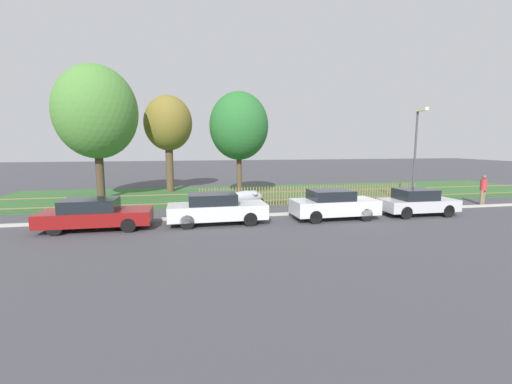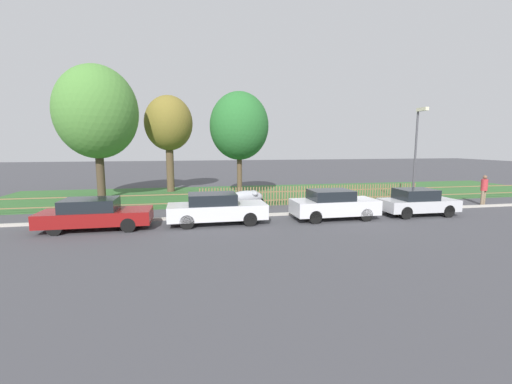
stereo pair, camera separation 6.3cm
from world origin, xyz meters
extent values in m
plane|color=#424247|center=(0.00, 0.00, 0.00)|extent=(120.00, 120.00, 0.00)
cube|color=#B2ADA3|center=(0.00, 0.10, 0.06)|extent=(40.18, 0.20, 0.12)
cube|color=#33602D|center=(0.00, 7.77, 0.01)|extent=(40.18, 9.71, 0.01)
cube|color=olive|center=(0.00, 2.94, 0.31)|extent=(40.18, 0.03, 0.05)
cube|color=olive|center=(0.00, 2.94, 0.81)|extent=(40.18, 0.03, 0.05)
cube|color=olive|center=(-6.78, 2.91, 0.56)|extent=(0.06, 0.03, 1.12)
cube|color=olive|center=(-6.61, 2.91, 0.56)|extent=(0.06, 0.03, 1.12)
cube|color=olive|center=(-6.44, 2.91, 0.56)|extent=(0.06, 0.03, 1.12)
cube|color=olive|center=(-6.27, 2.91, 0.56)|extent=(0.06, 0.03, 1.12)
cube|color=olive|center=(-6.10, 2.91, 0.56)|extent=(0.06, 0.03, 1.12)
cube|color=olive|center=(-5.92, 2.91, 0.56)|extent=(0.06, 0.03, 1.12)
cube|color=olive|center=(-5.75, 2.91, 0.56)|extent=(0.06, 0.03, 1.12)
cube|color=olive|center=(-5.58, 2.91, 0.56)|extent=(0.06, 0.03, 1.12)
cube|color=olive|center=(-5.41, 2.91, 0.56)|extent=(0.06, 0.03, 1.12)
cube|color=olive|center=(-5.24, 2.91, 0.56)|extent=(0.06, 0.03, 1.12)
cube|color=olive|center=(-5.07, 2.91, 0.56)|extent=(0.06, 0.03, 1.12)
cube|color=olive|center=(-4.89, 2.91, 0.56)|extent=(0.06, 0.03, 1.12)
cube|color=olive|center=(-4.72, 2.91, 0.56)|extent=(0.06, 0.03, 1.12)
cube|color=olive|center=(-4.55, 2.91, 0.56)|extent=(0.06, 0.03, 1.12)
cube|color=olive|center=(-4.38, 2.91, 0.56)|extent=(0.06, 0.03, 1.12)
cube|color=olive|center=(-4.21, 2.91, 0.56)|extent=(0.06, 0.03, 1.12)
cube|color=olive|center=(-4.04, 2.91, 0.56)|extent=(0.06, 0.03, 1.12)
cube|color=olive|center=(-3.86, 2.91, 0.56)|extent=(0.06, 0.03, 1.12)
cube|color=olive|center=(-3.69, 2.91, 0.56)|extent=(0.06, 0.03, 1.12)
cube|color=olive|center=(-3.52, 2.91, 0.56)|extent=(0.06, 0.03, 1.12)
cube|color=olive|center=(-3.35, 2.91, 0.56)|extent=(0.06, 0.03, 1.12)
cube|color=olive|center=(-3.18, 2.91, 0.56)|extent=(0.06, 0.03, 1.12)
cube|color=olive|center=(-3.00, 2.91, 0.56)|extent=(0.06, 0.03, 1.12)
cube|color=olive|center=(-2.83, 2.91, 0.56)|extent=(0.06, 0.03, 1.12)
cube|color=olive|center=(-2.66, 2.91, 0.56)|extent=(0.06, 0.03, 1.12)
cube|color=olive|center=(-2.49, 2.91, 0.56)|extent=(0.06, 0.03, 1.12)
cube|color=olive|center=(-2.32, 2.91, 0.56)|extent=(0.06, 0.03, 1.12)
cube|color=olive|center=(-2.15, 2.91, 0.56)|extent=(0.06, 0.03, 1.12)
cube|color=olive|center=(-1.97, 2.91, 0.56)|extent=(0.06, 0.03, 1.12)
cube|color=olive|center=(-1.80, 2.91, 0.56)|extent=(0.06, 0.03, 1.12)
cube|color=olive|center=(-1.63, 2.91, 0.56)|extent=(0.06, 0.03, 1.12)
cube|color=olive|center=(-1.46, 2.91, 0.56)|extent=(0.06, 0.03, 1.12)
cube|color=olive|center=(-1.29, 2.91, 0.56)|extent=(0.06, 0.03, 1.12)
cube|color=olive|center=(-1.12, 2.91, 0.56)|extent=(0.06, 0.03, 1.12)
cube|color=olive|center=(-0.94, 2.91, 0.56)|extent=(0.06, 0.03, 1.12)
cube|color=olive|center=(-0.77, 2.91, 0.56)|extent=(0.06, 0.03, 1.12)
cube|color=olive|center=(-0.60, 2.91, 0.56)|extent=(0.06, 0.03, 1.12)
cube|color=olive|center=(-0.43, 2.91, 0.56)|extent=(0.06, 0.03, 1.12)
cube|color=olive|center=(-0.26, 2.91, 0.56)|extent=(0.06, 0.03, 1.12)
cube|color=olive|center=(-0.09, 2.91, 0.56)|extent=(0.06, 0.03, 1.12)
cube|color=olive|center=(0.09, 2.91, 0.56)|extent=(0.06, 0.03, 1.12)
cube|color=olive|center=(0.26, 2.91, 0.56)|extent=(0.06, 0.03, 1.12)
cube|color=olive|center=(0.43, 2.91, 0.56)|extent=(0.06, 0.03, 1.12)
cube|color=olive|center=(0.60, 2.91, 0.56)|extent=(0.06, 0.03, 1.12)
cube|color=olive|center=(0.77, 2.91, 0.56)|extent=(0.06, 0.03, 1.12)
cube|color=olive|center=(0.94, 2.91, 0.56)|extent=(0.06, 0.03, 1.12)
cube|color=olive|center=(1.12, 2.91, 0.56)|extent=(0.06, 0.03, 1.12)
cube|color=olive|center=(1.29, 2.91, 0.56)|extent=(0.06, 0.03, 1.12)
cube|color=olive|center=(1.46, 2.91, 0.56)|extent=(0.06, 0.03, 1.12)
cube|color=olive|center=(1.63, 2.91, 0.56)|extent=(0.06, 0.03, 1.12)
cube|color=olive|center=(1.80, 2.91, 0.56)|extent=(0.06, 0.03, 1.12)
cube|color=olive|center=(1.97, 2.91, 0.56)|extent=(0.06, 0.03, 1.12)
cube|color=olive|center=(2.15, 2.91, 0.56)|extent=(0.06, 0.03, 1.12)
cube|color=olive|center=(2.32, 2.91, 0.56)|extent=(0.06, 0.03, 1.12)
cube|color=olive|center=(2.49, 2.91, 0.56)|extent=(0.06, 0.03, 1.12)
cube|color=olive|center=(2.66, 2.91, 0.56)|extent=(0.06, 0.03, 1.12)
cube|color=olive|center=(2.83, 2.91, 0.56)|extent=(0.06, 0.03, 1.12)
cube|color=olive|center=(3.00, 2.91, 0.56)|extent=(0.06, 0.03, 1.12)
cube|color=olive|center=(3.18, 2.91, 0.56)|extent=(0.06, 0.03, 1.12)
cube|color=olive|center=(3.35, 2.91, 0.56)|extent=(0.06, 0.03, 1.12)
cube|color=olive|center=(3.52, 2.91, 0.56)|extent=(0.06, 0.03, 1.12)
cube|color=olive|center=(3.69, 2.91, 0.56)|extent=(0.06, 0.03, 1.12)
cube|color=olive|center=(3.86, 2.91, 0.56)|extent=(0.06, 0.03, 1.12)
cube|color=olive|center=(4.04, 2.91, 0.56)|extent=(0.06, 0.03, 1.12)
cube|color=olive|center=(4.21, 2.91, 0.56)|extent=(0.06, 0.03, 1.12)
cube|color=olive|center=(4.38, 2.91, 0.56)|extent=(0.06, 0.03, 1.12)
cube|color=olive|center=(4.55, 2.91, 0.56)|extent=(0.06, 0.03, 1.12)
cube|color=olive|center=(4.72, 2.91, 0.56)|extent=(0.06, 0.03, 1.12)
cube|color=olive|center=(4.89, 2.91, 0.56)|extent=(0.06, 0.03, 1.12)
cube|color=olive|center=(5.07, 2.91, 0.56)|extent=(0.06, 0.03, 1.12)
cube|color=olive|center=(5.24, 2.91, 0.56)|extent=(0.06, 0.03, 1.12)
cube|color=olive|center=(5.41, 2.91, 0.56)|extent=(0.06, 0.03, 1.12)
cube|color=olive|center=(5.58, 2.91, 0.56)|extent=(0.06, 0.03, 1.12)
cube|color=olive|center=(5.75, 2.91, 0.56)|extent=(0.06, 0.03, 1.12)
cube|color=olive|center=(5.92, 2.91, 0.56)|extent=(0.06, 0.03, 1.12)
cube|color=olive|center=(6.10, 2.91, 0.56)|extent=(0.06, 0.03, 1.12)
cube|color=olive|center=(6.27, 2.91, 0.56)|extent=(0.06, 0.03, 1.12)
cube|color=olive|center=(6.44, 2.91, 0.56)|extent=(0.06, 0.03, 1.12)
cube|color=olive|center=(6.61, 2.91, 0.56)|extent=(0.06, 0.03, 1.12)
cube|color=olive|center=(6.78, 2.91, 0.56)|extent=(0.06, 0.03, 1.12)
cube|color=maroon|center=(-11.23, -1.16, 0.54)|extent=(4.48, 1.74, 0.56)
cube|color=black|center=(-11.45, -1.16, 1.07)|extent=(2.15, 1.56, 0.50)
cylinder|color=black|center=(-9.84, -0.37, 0.30)|extent=(0.60, 0.14, 0.60)
cylinder|color=black|center=(-9.84, -1.96, 0.30)|extent=(0.60, 0.14, 0.60)
cylinder|color=black|center=(-12.62, -0.36, 0.30)|extent=(0.60, 0.14, 0.60)
cylinder|color=black|center=(-12.62, -1.96, 0.30)|extent=(0.60, 0.14, 0.60)
cube|color=silver|center=(-6.13, -1.15, 0.59)|extent=(4.41, 1.69, 0.66)
cube|color=black|center=(-6.35, -1.15, 1.16)|extent=(2.12, 1.50, 0.48)
cylinder|color=black|center=(-4.77, -0.38, 0.31)|extent=(0.62, 0.15, 0.62)
cylinder|color=black|center=(-4.76, -1.89, 0.31)|extent=(0.62, 0.15, 0.62)
cylinder|color=black|center=(-7.49, -0.41, 0.31)|extent=(0.62, 0.15, 0.62)
cylinder|color=black|center=(-7.48, -1.91, 0.31)|extent=(0.62, 0.15, 0.62)
cube|color=silver|center=(-0.52, -1.21, 0.60)|extent=(4.09, 1.75, 0.69)
cube|color=black|center=(-0.72, -1.22, 1.18)|extent=(1.97, 1.55, 0.47)
cylinder|color=black|center=(0.73, -0.42, 0.30)|extent=(0.61, 0.15, 0.61)
cylinder|color=black|center=(0.75, -1.97, 0.30)|extent=(0.61, 0.15, 0.61)
cylinder|color=black|center=(-1.79, -0.45, 0.30)|extent=(0.61, 0.15, 0.61)
cylinder|color=black|center=(-1.77, -2.01, 0.30)|extent=(0.61, 0.15, 0.61)
cube|color=#BCBCC1|center=(4.02, -1.21, 0.54)|extent=(3.74, 1.67, 0.56)
cube|color=black|center=(3.84, -1.21, 1.09)|extent=(1.80, 1.49, 0.52)
cylinder|color=black|center=(5.18, -0.48, 0.31)|extent=(0.62, 0.15, 0.62)
cylinder|color=black|center=(5.17, -1.97, 0.31)|extent=(0.62, 0.15, 0.62)
cylinder|color=black|center=(2.88, -0.45, 0.31)|extent=(0.62, 0.15, 0.62)
cylinder|color=black|center=(2.86, -1.95, 0.31)|extent=(0.62, 0.15, 0.62)
cylinder|color=black|center=(-3.52, 2.35, 0.31)|extent=(0.63, 0.16, 0.62)
cylinder|color=black|center=(-4.96, 2.22, 0.31)|extent=(0.63, 0.16, 0.62)
ellipsoid|color=#9EA0A8|center=(-4.24, 2.28, 0.63)|extent=(1.96, 0.85, 0.76)
ellipsoid|color=#9EA0A8|center=(-3.79, 2.32, 0.84)|extent=(0.52, 0.88, 0.35)
cylinder|color=#473828|center=(-13.01, 7.36, 1.99)|extent=(0.51, 0.51, 3.98)
ellipsoid|color=#4C8438|center=(-13.01, 7.36, 5.60)|extent=(5.11, 5.11, 5.88)
cylinder|color=brown|center=(-8.74, 10.25, 2.01)|extent=(0.56, 0.56, 4.02)
ellipsoid|color=olive|center=(-8.74, 10.25, 5.14)|extent=(3.52, 3.52, 4.05)
cylinder|color=brown|center=(-4.02, 6.30, 1.77)|extent=(0.33, 0.33, 3.55)
ellipsoid|color=#286B2D|center=(-4.02, 6.30, 4.77)|extent=(3.87, 3.87, 4.45)
cylinder|color=#7F6B51|center=(9.90, 0.76, 0.43)|extent=(0.16, 0.16, 0.86)
cylinder|color=#7F6B51|center=(9.67, 0.66, 0.43)|extent=(0.16, 0.16, 0.86)
cylinder|color=#B73338|center=(9.78, 0.71, 1.20)|extent=(0.47, 0.47, 0.68)
sphere|color=brown|center=(9.78, 0.71, 1.65)|extent=(0.23, 0.23, 0.23)
cylinder|color=#47474C|center=(4.90, 0.47, 2.66)|extent=(0.11, 0.11, 5.32)
cube|color=beige|center=(4.90, 0.12, 5.42)|extent=(0.20, 0.76, 0.18)
camera|label=1|loc=(-7.39, -16.36, 3.59)|focal=24.00mm
camera|label=2|loc=(-7.33, -16.37, 3.59)|focal=24.00mm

